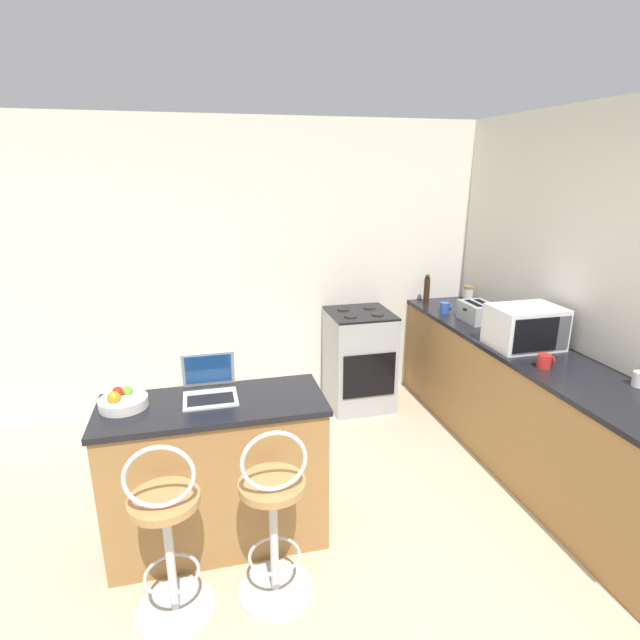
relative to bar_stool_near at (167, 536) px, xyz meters
The scene contains 16 objects.
ground_plane 0.96m from the bar_stool_near, 23.54° to the right, with size 20.00×20.00×0.00m, color #BCAD8E.
wall_back 2.63m from the bar_stool_near, 72.04° to the left, with size 12.00×0.06×2.60m.
breakfast_bar 0.56m from the bar_stool_near, 62.37° to the left, with size 1.26×0.53×0.91m.
counter_right 2.65m from the bar_stool_near, 16.55° to the left, with size 0.61×3.21×0.91m.
bar_stool_near is the anchor object (origin of this frame).
bar_stool_far 0.52m from the bar_stool_near, ahead, with size 0.40×0.40×1.01m.
laptop 0.81m from the bar_stool_near, 66.95° to the left, with size 0.30×0.30×0.24m.
microwave 2.72m from the bar_stool_near, 19.16° to the left, with size 0.49×0.37×0.30m.
toaster 3.00m from the bar_stool_near, 31.20° to the left, with size 0.25×0.32×0.16m.
stove_range 2.61m from the bar_stool_near, 51.09° to the left, with size 0.57×0.59×0.92m.
mug_white 2.81m from the bar_stool_near, ahead, with size 0.10×0.08×0.09m.
mug_blue 3.04m from the bar_stool_near, 37.60° to the left, with size 0.10×0.08×0.10m.
pepper_mill 3.29m from the bar_stool_near, 42.88° to the left, with size 0.06×0.06×0.28m.
fruit_bowl 0.76m from the bar_stool_near, 111.48° to the left, with size 0.26×0.26×0.11m.
storage_jar 3.46m from the bar_stool_near, 36.92° to the left, with size 0.10×0.10×0.18m.
mug_red 2.49m from the bar_stool_near, 11.42° to the left, with size 0.11×0.09×0.09m.
Camera 1 is at (-0.53, -1.78, 2.17)m, focal length 28.00 mm.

